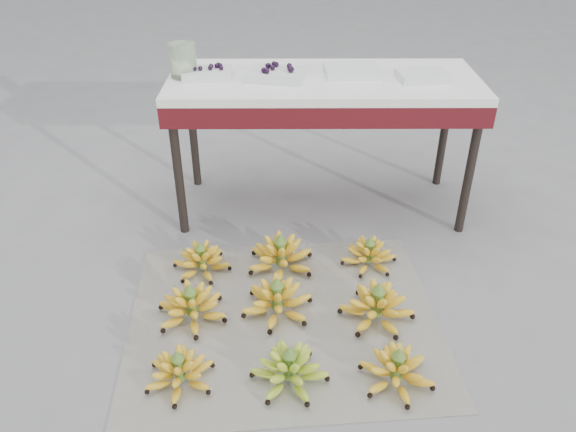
{
  "coord_description": "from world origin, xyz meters",
  "views": [
    {
      "loc": [
        -0.08,
        -1.72,
        1.59
      ],
      "look_at": [
        -0.07,
        0.33,
        0.3
      ],
      "focal_mm": 35.0,
      "sensor_mm": 36.0,
      "label": 1
    }
  ],
  "objects_px": {
    "bunch_mid_center": "(277,300)",
    "bunch_back_left": "(202,261)",
    "tray_right": "(352,71)",
    "glass_jar": "(183,60)",
    "newspaper_mat": "(283,319)",
    "bunch_back_center": "(281,256)",
    "bunch_front_center": "(289,369)",
    "tray_far_right": "(423,76)",
    "bunch_mid_right": "(377,306)",
    "vendor_table": "(323,94)",
    "bunch_front_left": "(180,371)",
    "bunch_front_right": "(397,370)",
    "tray_left": "(276,74)",
    "tray_far_left": "(208,73)",
    "bunch_mid_left": "(191,306)",
    "bunch_back_right": "(369,255)"
  },
  "relations": [
    {
      "from": "bunch_back_left",
      "to": "bunch_back_right",
      "type": "relative_size",
      "value": 1.04
    },
    {
      "from": "tray_right",
      "to": "glass_jar",
      "type": "relative_size",
      "value": 1.71
    },
    {
      "from": "bunch_mid_right",
      "to": "bunch_back_center",
      "type": "relative_size",
      "value": 0.97
    },
    {
      "from": "tray_left",
      "to": "bunch_back_left",
      "type": "bearing_deg",
      "value": -121.3
    },
    {
      "from": "bunch_front_center",
      "to": "tray_far_right",
      "type": "bearing_deg",
      "value": 75.05
    },
    {
      "from": "bunch_front_left",
      "to": "tray_far_left",
      "type": "relative_size",
      "value": 1.29
    },
    {
      "from": "bunch_back_left",
      "to": "bunch_back_right",
      "type": "height_order",
      "value": "bunch_back_left"
    },
    {
      "from": "newspaper_mat",
      "to": "bunch_front_left",
      "type": "bearing_deg",
      "value": -138.18
    },
    {
      "from": "bunch_front_right",
      "to": "newspaper_mat",
      "type": "bearing_deg",
      "value": 124.75
    },
    {
      "from": "bunch_mid_left",
      "to": "bunch_back_right",
      "type": "xyz_separation_m",
      "value": [
        0.77,
        0.36,
        -0.01
      ]
    },
    {
      "from": "tray_left",
      "to": "tray_far_left",
      "type": "bearing_deg",
      "value": 175.47
    },
    {
      "from": "bunch_front_center",
      "to": "tray_far_right",
      "type": "height_order",
      "value": "tray_far_right"
    },
    {
      "from": "bunch_front_right",
      "to": "tray_far_left",
      "type": "bearing_deg",
      "value": 105.59
    },
    {
      "from": "bunch_back_right",
      "to": "bunch_mid_right",
      "type": "bearing_deg",
      "value": -78.12
    },
    {
      "from": "tray_far_right",
      "to": "bunch_mid_center",
      "type": "bearing_deg",
      "value": -129.58
    },
    {
      "from": "tray_far_left",
      "to": "tray_far_right",
      "type": "relative_size",
      "value": 0.95
    },
    {
      "from": "bunch_mid_left",
      "to": "tray_far_left",
      "type": "bearing_deg",
      "value": 109.03
    },
    {
      "from": "bunch_mid_center",
      "to": "bunch_back_right",
      "type": "height_order",
      "value": "bunch_mid_center"
    },
    {
      "from": "bunch_mid_left",
      "to": "tray_far_left",
      "type": "height_order",
      "value": "tray_far_left"
    },
    {
      "from": "bunch_mid_left",
      "to": "bunch_back_left",
      "type": "bearing_deg",
      "value": 109.69
    },
    {
      "from": "bunch_mid_right",
      "to": "vendor_table",
      "type": "height_order",
      "value": "vendor_table"
    },
    {
      "from": "bunch_front_center",
      "to": "glass_jar",
      "type": "height_order",
      "value": "glass_jar"
    },
    {
      "from": "bunch_front_right",
      "to": "tray_far_left",
      "type": "relative_size",
      "value": 1.39
    },
    {
      "from": "bunch_front_left",
      "to": "bunch_back_left",
      "type": "xyz_separation_m",
      "value": [
        -0.0,
        0.65,
        0.0
      ]
    },
    {
      "from": "bunch_mid_right",
      "to": "tray_left",
      "type": "xyz_separation_m",
      "value": [
        -0.41,
        0.88,
        0.67
      ]
    },
    {
      "from": "bunch_front_center",
      "to": "bunch_front_right",
      "type": "relative_size",
      "value": 1.0
    },
    {
      "from": "bunch_back_left",
      "to": "tray_left",
      "type": "xyz_separation_m",
      "value": [
        0.34,
        0.56,
        0.68
      ]
    },
    {
      "from": "bunch_mid_center",
      "to": "bunch_back_left",
      "type": "height_order",
      "value": "bunch_mid_center"
    },
    {
      "from": "tray_right",
      "to": "bunch_back_right",
      "type": "bearing_deg",
      "value": -83.73
    },
    {
      "from": "bunch_front_left",
      "to": "bunch_back_right",
      "type": "height_order",
      "value": "same"
    },
    {
      "from": "bunch_mid_center",
      "to": "glass_jar",
      "type": "relative_size",
      "value": 2.32
    },
    {
      "from": "glass_jar",
      "to": "bunch_back_center",
      "type": "bearing_deg",
      "value": -51.13
    },
    {
      "from": "bunch_mid_center",
      "to": "tray_right",
      "type": "bearing_deg",
      "value": 51.21
    },
    {
      "from": "bunch_front_right",
      "to": "bunch_back_right",
      "type": "height_order",
      "value": "bunch_front_right"
    },
    {
      "from": "bunch_mid_left",
      "to": "tray_right",
      "type": "relative_size",
      "value": 1.35
    },
    {
      "from": "bunch_front_center",
      "to": "glass_jar",
      "type": "relative_size",
      "value": 2.08
    },
    {
      "from": "bunch_mid_center",
      "to": "bunch_mid_right",
      "type": "bearing_deg",
      "value": -22.83
    },
    {
      "from": "newspaper_mat",
      "to": "bunch_back_center",
      "type": "distance_m",
      "value": 0.35
    },
    {
      "from": "bunch_back_right",
      "to": "vendor_table",
      "type": "height_order",
      "value": "vendor_table"
    },
    {
      "from": "newspaper_mat",
      "to": "tray_far_right",
      "type": "height_order",
      "value": "tray_far_right"
    },
    {
      "from": "bunch_front_center",
      "to": "bunch_back_right",
      "type": "bearing_deg",
      "value": 74.88
    },
    {
      "from": "bunch_back_left",
      "to": "vendor_table",
      "type": "bearing_deg",
      "value": 60.56
    },
    {
      "from": "newspaper_mat",
      "to": "bunch_back_center",
      "type": "height_order",
      "value": "bunch_back_center"
    },
    {
      "from": "tray_far_left",
      "to": "vendor_table",
      "type": "bearing_deg",
      "value": -0.08
    },
    {
      "from": "newspaper_mat",
      "to": "tray_left",
      "type": "bearing_deg",
      "value": 92.12
    },
    {
      "from": "bunch_front_left",
      "to": "glass_jar",
      "type": "distance_m",
      "value": 1.45
    },
    {
      "from": "bunch_mid_left",
      "to": "glass_jar",
      "type": "distance_m",
      "value": 1.17
    },
    {
      "from": "bunch_mid_left",
      "to": "glass_jar",
      "type": "xyz_separation_m",
      "value": [
        -0.1,
        0.91,
        0.73
      ]
    },
    {
      "from": "bunch_mid_center",
      "to": "bunch_back_center",
      "type": "height_order",
      "value": "bunch_back_center"
    },
    {
      "from": "bunch_mid_right",
      "to": "newspaper_mat",
      "type": "bearing_deg",
      "value": -160.97
    }
  ]
}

